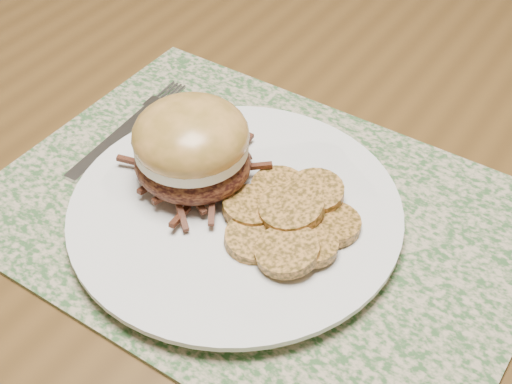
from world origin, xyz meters
TOP-DOWN VIEW (x-y plane):
  - dining_table at (0.00, 0.00)m, footprint 1.50×0.90m
  - placemat at (-0.13, -0.19)m, footprint 0.45×0.33m
  - dinner_plate at (-0.14, -0.21)m, footprint 0.26×0.26m
  - pork_sandwich at (-0.19, -0.20)m, footprint 0.10×0.10m
  - roasted_potatoes at (-0.09, -0.20)m, footprint 0.12×0.13m
  - fork at (-0.29, -0.16)m, footprint 0.03×0.17m

SIDE VIEW (x-z plane):
  - dining_table at x=0.00m, z-range 0.30..1.05m
  - placemat at x=-0.13m, z-range 0.75..0.75m
  - fork at x=-0.29m, z-range 0.75..0.76m
  - dinner_plate at x=-0.14m, z-range 0.75..0.77m
  - roasted_potatoes at x=-0.09m, z-range 0.76..0.79m
  - pork_sandwich at x=-0.19m, z-range 0.77..0.84m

